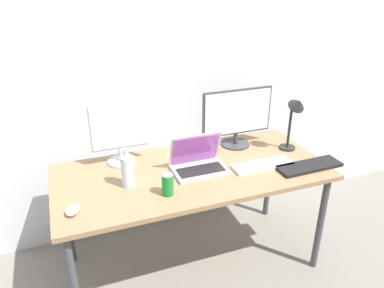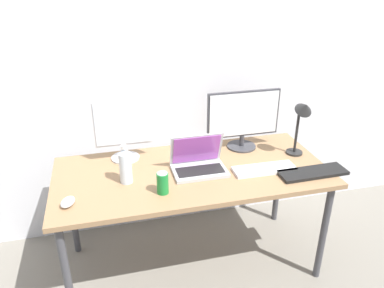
% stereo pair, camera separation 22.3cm
% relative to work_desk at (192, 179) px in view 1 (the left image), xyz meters
% --- Properties ---
extents(ground_plane, '(16.00, 16.00, 0.00)m').
position_rel_work_desk_xyz_m(ground_plane, '(0.00, 0.00, -0.68)').
color(ground_plane, gray).
extents(wall_back, '(7.00, 0.08, 2.60)m').
position_rel_work_desk_xyz_m(wall_back, '(0.00, 0.59, 0.62)').
color(wall_back, silver).
rests_on(wall_back, ground).
extents(work_desk, '(1.68, 0.77, 0.74)m').
position_rel_work_desk_xyz_m(work_desk, '(0.00, 0.00, 0.00)').
color(work_desk, '#424247').
rests_on(work_desk, ground).
extents(monitor_left, '(0.37, 0.18, 0.41)m').
position_rel_work_desk_xyz_m(monitor_left, '(-0.39, 0.26, 0.28)').
color(monitor_left, silver).
rests_on(monitor_left, work_desk).
extents(monitor_center, '(0.50, 0.20, 0.41)m').
position_rel_work_desk_xyz_m(monitor_center, '(0.42, 0.23, 0.28)').
color(monitor_center, '#38383D').
rests_on(monitor_center, work_desk).
extents(laptop_silver, '(0.33, 0.23, 0.23)m').
position_rel_work_desk_xyz_m(laptop_silver, '(0.04, -0.01, 0.12)').
color(laptop_silver, '#B7B7BC').
rests_on(laptop_silver, work_desk).
extents(keyboard_main, '(0.42, 0.15, 0.02)m').
position_rel_work_desk_xyz_m(keyboard_main, '(0.70, -0.22, 0.07)').
color(keyboard_main, black).
rests_on(keyboard_main, work_desk).
extents(keyboard_aux, '(0.39, 0.13, 0.02)m').
position_rel_work_desk_xyz_m(keyboard_aux, '(0.43, -0.11, 0.07)').
color(keyboard_aux, white).
rests_on(keyboard_aux, work_desk).
extents(mouse_by_keyboard, '(0.10, 0.12, 0.04)m').
position_rel_work_desk_xyz_m(mouse_by_keyboard, '(-0.73, -0.20, 0.08)').
color(mouse_by_keyboard, silver).
rests_on(mouse_by_keyboard, work_desk).
extents(water_bottle, '(0.07, 0.07, 0.24)m').
position_rel_work_desk_xyz_m(water_bottle, '(-0.40, -0.04, 0.17)').
color(water_bottle, silver).
rests_on(water_bottle, work_desk).
extents(soda_can_near_keyboard, '(0.07, 0.07, 0.13)m').
position_rel_work_desk_xyz_m(soda_can_near_keyboard, '(-0.22, -0.21, 0.12)').
color(soda_can_near_keyboard, '#197F33').
rests_on(soda_can_near_keyboard, work_desk).
extents(desk_lamp, '(0.11, 0.18, 0.40)m').
position_rel_work_desk_xyz_m(desk_lamp, '(0.72, 0.01, 0.33)').
color(desk_lamp, black).
rests_on(desk_lamp, work_desk).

